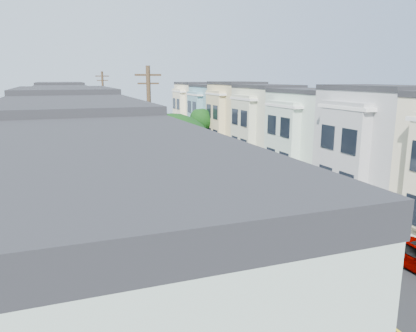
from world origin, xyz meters
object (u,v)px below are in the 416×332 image
(tree_c, at_px, (140,139))
(tree_far_r, at_px, (201,120))
(parked_right_d, at_px, (191,144))
(tree_a, at_px, (286,268))
(parked_left_b, at_px, (240,291))
(utility_pole_far, at_px, (104,114))
(fedex_truck, at_px, (252,186))
(parked_right_c, at_px, (222,160))
(utility_pole_near, at_px, (150,148))
(parked_right_b, at_px, (335,216))
(tree_d, at_px, (116,124))
(parked_left_d, at_px, (140,175))
(tree_b, at_px, (171,160))
(parked_left_c, at_px, (173,213))
(lead_sedan, at_px, (218,175))
(tree_e, at_px, (102,116))

(tree_c, distance_m, tree_far_r, 27.97)
(parked_right_d, bearing_deg, tree_a, -102.68)
(tree_c, bearing_deg, parked_right_d, 64.28)
(parked_left_b, bearing_deg, utility_pole_far, 92.08)
(fedex_truck, xyz_separation_m, parked_right_c, (3.48, 14.38, -1.07))
(utility_pole_near, relative_size, parked_right_b, 2.28)
(tree_d, distance_m, parked_right_c, 12.00)
(parked_right_b, distance_m, parked_right_d, 30.73)
(parked_left_d, relative_size, parked_right_b, 0.84)
(tree_c, xyz_separation_m, utility_pole_near, (0.00, -3.49, -0.05))
(tree_b, xyz_separation_m, tree_far_r, (13.20, 33.00, -1.66))
(parked_left_c, distance_m, parked_right_d, 28.50)
(utility_pole_far, relative_size, lead_sedan, 2.39)
(tree_a, relative_size, lead_sedan, 1.68)
(tree_d, height_order, parked_left_b, tree_d)
(parked_left_d, height_order, parked_right_d, parked_left_d)
(tree_a, height_order, tree_e, tree_a)
(utility_pole_near, bearing_deg, parked_left_c, -0.56)
(tree_a, distance_m, utility_pole_far, 42.25)
(parked_left_c, bearing_deg, utility_pole_near, 178.72)
(fedex_truck, height_order, parked_right_d, fedex_truck)
(tree_c, relative_size, parked_right_d, 1.71)
(fedex_truck, height_order, parked_left_d, fedex_truck)
(fedex_truck, distance_m, parked_right_c, 14.83)
(utility_pole_near, distance_m, parked_right_b, 12.71)
(tree_a, xyz_separation_m, tree_b, (-0.00, 11.35, 0.68))
(tree_e, distance_m, utility_pole_near, 28.57)
(tree_a, xyz_separation_m, parked_right_d, (11.20, 42.99, -4.04))
(tree_c, bearing_deg, parked_right_c, 47.03)
(tree_b, xyz_separation_m, parked_right_d, (11.20, 31.64, -4.72))
(tree_c, height_order, utility_pole_far, utility_pole_far)
(tree_far_r, xyz_separation_m, parked_left_d, (-11.79, -16.54, -3.06))
(lead_sedan, xyz_separation_m, parked_left_b, (-6.80, -19.84, 0.07))
(utility_pole_far, bearing_deg, utility_pole_near, -90.00)
(parked_right_b, bearing_deg, parked_right_d, 87.43)
(tree_c, distance_m, utility_pole_far, 22.51)
(parked_left_b, bearing_deg, tree_c, 95.58)
(lead_sedan, xyz_separation_m, parked_left_c, (-6.80, -9.30, 0.09))
(parked_right_d, bearing_deg, parked_left_b, -102.79)
(fedex_truck, relative_size, parked_left_b, 1.27)
(utility_pole_far, xyz_separation_m, parked_right_c, (11.20, -10.49, -4.52))
(tree_far_r, height_order, parked_right_c, tree_far_r)
(tree_far_r, distance_m, parked_left_b, 40.52)
(fedex_truck, bearing_deg, lead_sedan, 79.01)
(tree_a, xyz_separation_m, tree_far_r, (13.20, 44.35, -0.98))
(tree_c, xyz_separation_m, parked_left_b, (1.40, -14.04, -4.50))
(parked_left_d, relative_size, parked_right_d, 0.84)
(utility_pole_far, bearing_deg, parked_right_b, -69.52)
(utility_pole_far, distance_m, lead_sedan, 19.16)
(tree_far_r, bearing_deg, parked_right_d, -145.77)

